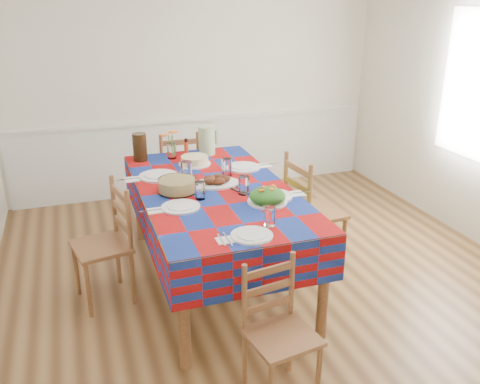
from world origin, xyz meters
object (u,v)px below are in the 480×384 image
at_px(dining_table, 214,199).
at_px(chair_right, 310,213).
at_px(green_pitcher, 207,140).
at_px(chair_far, 179,176).
at_px(chair_left, 107,245).
at_px(meat_platter, 216,181).
at_px(chair_near, 279,333).
at_px(tea_pitcher, 140,147).

relative_size(dining_table, chair_right, 2.12).
bearing_deg(dining_table, chair_right, -0.34).
relative_size(green_pitcher, chair_far, 0.27).
bearing_deg(chair_right, chair_left, 83.33).
bearing_deg(green_pitcher, dining_table, -101.80).
relative_size(chair_far, chair_left, 1.03).
xyz_separation_m(green_pitcher, chair_left, (-1.07, -0.91, -0.51)).
height_order(meat_platter, chair_far, chair_far).
height_order(chair_near, chair_far, chair_far).
distance_m(chair_far, chair_right, 1.64).
bearing_deg(tea_pitcher, chair_right, -34.69).
height_order(meat_platter, chair_right, chair_right).
xyz_separation_m(tea_pitcher, chair_far, (0.45, 0.47, -0.49)).
relative_size(tea_pitcher, chair_near, 0.30).
distance_m(green_pitcher, chair_right, 1.24).
distance_m(green_pitcher, tea_pitcher, 0.65).
bearing_deg(chair_left, meat_platter, 81.22).
bearing_deg(tea_pitcher, dining_table, -63.61).
distance_m(meat_platter, chair_left, 1.00).
bearing_deg(dining_table, tea_pitcher, 116.39).
relative_size(dining_table, chair_near, 2.52).
relative_size(chair_near, chair_far, 0.87).
xyz_separation_m(meat_platter, chair_near, (-0.04, -1.45, -0.45)).
distance_m(chair_near, chair_right, 1.64).
height_order(green_pitcher, tea_pitcher, green_pitcher).
distance_m(dining_table, chair_far, 1.41).
bearing_deg(meat_platter, chair_near, -91.75).
xyz_separation_m(chair_near, chair_left, (-0.87, 1.40, 0.05)).
xyz_separation_m(dining_table, chair_left, (-0.88, 0.01, -0.28)).
height_order(dining_table, chair_near, chair_near).
height_order(chair_far, chair_left, chair_far).
xyz_separation_m(meat_platter, chair_left, (-0.92, -0.05, -0.41)).
xyz_separation_m(dining_table, chair_far, (-0.00, 1.38, -0.26)).
bearing_deg(tea_pitcher, meat_platter, -60.07).
bearing_deg(chair_left, chair_near, 19.97).
distance_m(tea_pitcher, chair_near, 2.41).
distance_m(dining_table, chair_near, 1.43).
height_order(green_pitcher, chair_far, green_pitcher).
bearing_deg(dining_table, chair_far, 90.09).
distance_m(dining_table, meat_platter, 0.15).
bearing_deg(green_pitcher, tea_pitcher, -179.73).
distance_m(green_pitcher, chair_left, 1.50).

